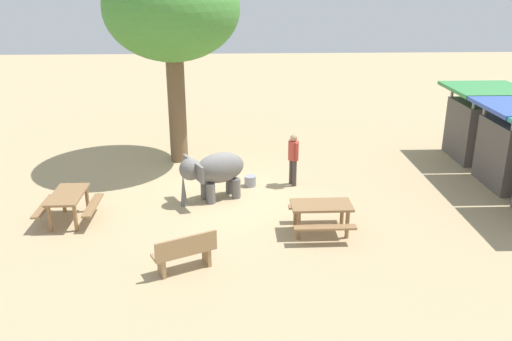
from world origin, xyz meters
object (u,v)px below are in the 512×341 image
(person_handler, at_px, (293,156))
(picnic_table_far, at_px, (321,211))
(wooden_bench, at_px, (185,252))
(picnic_table_near, at_px, (68,200))
(elephant, at_px, (214,171))
(shade_tree_main, at_px, (172,10))
(market_stall_green, at_px, (481,127))
(feed_bucket, at_px, (250,181))

(person_handler, relative_size, picnic_table_far, 1.07)
(wooden_bench, height_order, picnic_table_near, wooden_bench)
(elephant, distance_m, shade_tree_main, 5.62)
(elephant, bearing_deg, shade_tree_main, -95.76)
(wooden_bench, distance_m, picnic_table_far, 3.66)
(elephant, height_order, picnic_table_far, elephant)
(elephant, height_order, person_handler, person_handler)
(elephant, height_order, market_stall_green, market_stall_green)
(shade_tree_main, bearing_deg, wooden_bench, 6.32)
(picnic_table_far, xyz_separation_m, market_stall_green, (-5.56, 6.45, 0.55))
(elephant, xyz_separation_m, feed_bucket, (-0.99, 1.07, -0.72))
(picnic_table_near, relative_size, market_stall_green, 0.60)
(person_handler, distance_m, feed_bucket, 1.53)
(shade_tree_main, distance_m, feed_bucket, 6.01)
(wooden_bench, bearing_deg, elephant, 56.64)
(shade_tree_main, distance_m, picnic_table_far, 8.34)
(person_handler, relative_size, feed_bucket, 4.50)
(person_handler, height_order, picnic_table_far, person_handler)
(person_handler, bearing_deg, wooden_bench, 36.80)
(person_handler, height_order, wooden_bench, person_handler)
(wooden_bench, relative_size, feed_bucket, 3.98)
(person_handler, distance_m, picnic_table_far, 3.31)
(shade_tree_main, xyz_separation_m, picnic_table_near, (4.82, -2.42, -4.46))
(wooden_bench, bearing_deg, feed_bucket, 46.23)
(picnic_table_far, relative_size, market_stall_green, 0.60)
(feed_bucket, bearing_deg, market_stall_green, 106.02)
(picnic_table_near, xyz_separation_m, feed_bucket, (-2.29, 4.81, -0.43))
(picnic_table_near, bearing_deg, elephant, -71.36)
(market_stall_green, bearing_deg, picnic_table_near, -70.35)
(picnic_table_near, bearing_deg, picnic_table_far, -98.69)
(elephant, bearing_deg, feed_bucket, -163.50)
(market_stall_green, xyz_separation_m, feed_bucket, (2.33, -8.12, -0.98))
(picnic_table_near, bearing_deg, wooden_bench, -129.72)
(wooden_bench, distance_m, feed_bucket, 5.19)
(picnic_table_far, bearing_deg, shade_tree_main, -55.16)
(person_handler, relative_size, market_stall_green, 0.64)
(picnic_table_near, xyz_separation_m, picnic_table_far, (0.94, 6.48, 0.00))
(person_handler, distance_m, market_stall_green, 7.18)
(picnic_table_near, height_order, feed_bucket, picnic_table_near)
(shade_tree_main, bearing_deg, picnic_table_far, 35.17)
(picnic_table_near, bearing_deg, person_handler, -69.63)
(elephant, bearing_deg, person_handler, 177.10)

